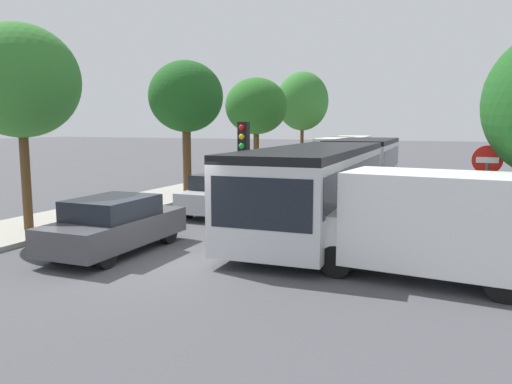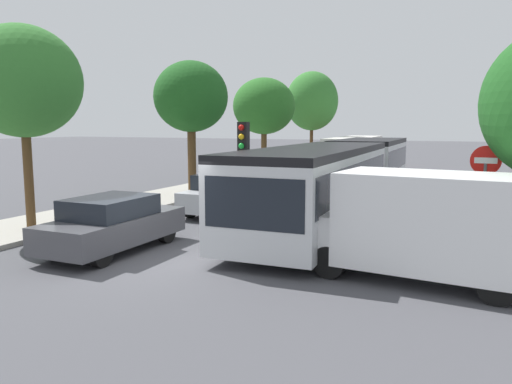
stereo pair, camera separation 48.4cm
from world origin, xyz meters
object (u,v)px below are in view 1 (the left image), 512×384
Objects in this scene: queued_car_green at (282,177)px; city_bus_rear at (346,151)px; queued_car_silver at (225,193)px; tree_left_far at (256,106)px; tree_left_distant at (302,101)px; white_van at (433,223)px; tree_left_near at (20,81)px; articulated_bus at (341,172)px; no_entry_sign at (486,184)px; tree_left_mid at (185,99)px; traffic_light at (243,151)px; queued_car_graphite at (115,224)px.

city_bus_rear is at bearing -1.22° from queued_car_green.
queued_car_silver is 13.08m from tree_left_far.
tree_left_distant is at bearing 9.40° from queued_car_silver.
tree_left_distant reaches higher than white_van.
tree_left_near is 17.50m from tree_left_far.
articulated_bus reaches higher than city_bus_rear.
no_entry_sign reaches higher than city_bus_rear.
white_van is at bearing -25.85° from no_entry_sign.
tree_left_near is 8.26m from tree_left_mid.
traffic_light is at bearing 27.06° from tree_left_near.
white_van is at bearing 24.66° from articulated_bus.
articulated_bus is at bearing -5.46° from tree_left_mid.
queued_car_silver reaches higher than queued_car_green.
queued_car_green is at bearing -167.20° from traffic_light.
tree_left_mid is at bearing 49.65° from queued_car_silver.
no_entry_sign is 0.45× the size of tree_left_near.
queued_car_graphite is (-0.09, -26.01, -0.67)m from city_bus_rear.
articulated_bus is 6.05m from queued_car_green.
articulated_bus is 9.24m from queued_car_graphite.
traffic_light is 0.56× the size of tree_left_mid.
tree_left_distant is at bearing 7.05° from queued_car_graphite.
queued_car_silver is (0.03, 6.31, 0.03)m from queued_car_graphite.
tree_left_far is 9.00m from tree_left_distant.
queued_car_silver is 0.71× the size of tree_left_far.
tree_left_near reaches higher than tree_left_mid.
traffic_light is 0.54× the size of tree_left_near.
tree_left_far is at bearing 33.49° from queued_car_green.
no_entry_sign is (8.71, -23.07, 0.47)m from city_bus_rear.
traffic_light is 0.55× the size of tree_left_far.
articulated_bus is 4.09× the size of queued_car_green.
city_bus_rear is at bearing -18.26° from tree_left_distant.
queued_car_silver is 5.60m from tree_left_mid.
tree_left_far reaches higher than traffic_light.
city_bus_rear is 2.23× the size of white_van.
tree_left_mid reaches higher than queued_car_silver.
tree_left_far is (-3.78, 11.97, 3.67)m from queued_car_silver.
tree_left_distant is (-12.47, 24.31, 3.26)m from no_entry_sign.
tree_left_mid is (-3.31, -17.00, 3.04)m from city_bus_rear.
tree_left_far is (-3.71, 5.47, 3.67)m from queued_car_green.
articulated_bus is at bearing -52.28° from tree_left_far.
queued_car_green is (-0.08, 6.50, -0.00)m from queued_car_silver.
tree_left_near reaches higher than city_bus_rear.
tree_left_mid is (-7.17, 0.69, 2.93)m from articulated_bus.
tree_left_mid reaches higher than articulated_bus.
tree_left_near is at bearing 5.12° from white_van.
articulated_bus is 2.84× the size of tree_left_near.
tree_left_far reaches higher than queued_car_green.
queued_car_silver is 1.00× the size of queued_car_green.
queued_car_graphite is at bearing -78.40° from tree_left_far.
white_van is at bearing -56.62° from tree_left_far.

